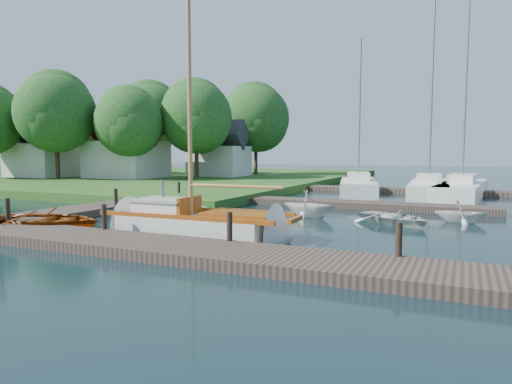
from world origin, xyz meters
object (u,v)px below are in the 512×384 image
at_px(mooring_post_1, 104,217).
at_px(tree_5, 77,127).
at_px(mooring_post_0, 8,209).
at_px(tree_4, 150,116).
at_px(mooring_post_3, 399,239).
at_px(tree_2, 129,122).
at_px(tree_3, 196,117).
at_px(marina_boat_1, 358,185).
at_px(tender_b, 309,202).
at_px(house_c, 219,154).
at_px(mooring_post_4, 116,197).
at_px(house_a, 127,150).
at_px(tree_7, 256,118).
at_px(tree_1, 56,112).
at_px(tender_d, 461,210).
at_px(sailboat, 201,226).
at_px(tree_6, 4,124).
at_px(mooring_post_2, 230,226).
at_px(house_b, 43,152).
at_px(marina_boat_2, 429,187).
at_px(tender_a, 171,205).
at_px(tender_c, 394,215).
at_px(mooring_post_5, 179,189).
at_px(marina_boat_3, 462,188).

relative_size(mooring_post_1, tree_5, 0.10).
xyz_separation_m(mooring_post_0, tree_4, (-14.50, 27.05, 5.67)).
distance_m(mooring_post_3, tree_2, 30.98).
bearing_deg(tree_3, tree_5, 172.88).
relative_size(marina_boat_1, tree_3, 1.15).
bearing_deg(tender_b, house_c, 47.34).
xyz_separation_m(house_c, tree_5, (-16.00, -1.95, 2.84)).
xyz_separation_m(mooring_post_4, house_a, (-13.00, 16.00, 2.26)).
distance_m(house_c, tree_5, 16.36).
xyz_separation_m(marina_boat_1, tree_2, (-18.95, -0.02, 4.69)).
bearing_deg(tree_4, tree_7, 21.80).
height_order(tree_1, tree_5, tree_1).
distance_m(tender_d, house_a, 30.12).
bearing_deg(tree_1, tree_3, 30.96).
distance_m(sailboat, tree_7, 32.18).
bearing_deg(tree_2, tree_1, -161.57).
bearing_deg(tender_d, tree_6, 68.67).
bearing_deg(tree_7, house_c, -116.31).
relative_size(mooring_post_2, tender_b, 0.34).
relative_size(house_b, tree_4, 0.60).
height_order(sailboat, tree_1, tree_1).
bearing_deg(tender_d, tree_3, 50.40).
relative_size(mooring_post_0, mooring_post_3, 1.00).
bearing_deg(sailboat, mooring_post_2, -41.53).
distance_m(marina_boat_1, marina_boat_2, 4.38).
xyz_separation_m(tender_d, tree_3, (-21.25, 14.64, 5.31)).
distance_m(mooring_post_3, tree_7, 36.31).
height_order(mooring_post_4, tree_2, tree_2).
bearing_deg(tree_5, tender_a, -37.09).
bearing_deg(tree_6, tender_c, -18.99).
xyz_separation_m(tender_b, tree_7, (-13.34, 23.59, 5.59)).
height_order(mooring_post_5, tree_7, tree_7).
distance_m(mooring_post_3, tree_4, 39.34).
height_order(tender_b, marina_boat_3, marina_boat_3).
relative_size(house_c, tree_7, 0.56).
bearing_deg(mooring_post_4, mooring_post_0, -95.71).
height_order(mooring_post_5, tender_a, mooring_post_5).
distance_m(house_a, tree_7, 13.25).
height_order(tree_2, tree_3, tree_3).
bearing_deg(tree_4, mooring_post_1, -54.92).
bearing_deg(house_c, house_a, -135.00).
distance_m(tree_2, tree_4, 9.01).
height_order(mooring_post_4, tender_d, mooring_post_4).
distance_m(mooring_post_2, tender_b, 7.46).
height_order(tender_d, house_c, house_c).
relative_size(marina_boat_2, tree_4, 1.23).
bearing_deg(tender_c, tender_d, -24.25).
bearing_deg(mooring_post_2, mooring_post_0, 180.00).
height_order(mooring_post_3, sailboat, sailboat).
distance_m(house_a, house_b, 8.25).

